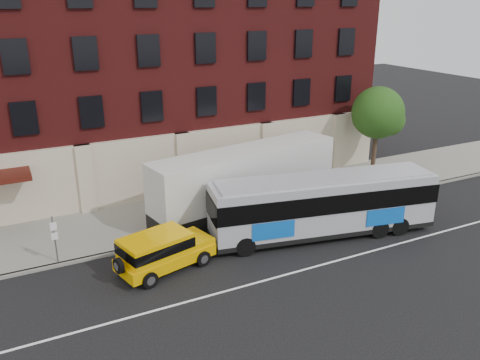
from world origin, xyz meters
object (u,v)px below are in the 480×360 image
sign_pole (55,237)px  street_tree (378,115)px  city_bus (323,203)px  shipping_container (246,182)px  yellow_suv (161,250)px

sign_pole → street_tree: bearing=8.6°
sign_pole → street_tree: 22.49m
city_bus → shipping_container: bearing=117.7°
yellow_suv → shipping_container: (6.50, 4.13, 0.88)m
street_tree → city_bus: (-8.94, -6.30, -2.59)m
city_bus → yellow_suv: 8.86m
street_tree → yellow_suv: 19.05m
yellow_suv → street_tree: bearing=18.7°
city_bus → yellow_suv: (-8.82, 0.29, -0.77)m
sign_pole → shipping_container: (10.78, 1.45, 0.48)m
sign_pole → shipping_container: bearing=7.7°
street_tree → shipping_container: street_tree is taller
street_tree → city_bus: 11.24m
sign_pole → street_tree: street_tree is taller
sign_pole → city_bus: (13.10, -2.96, 0.37)m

